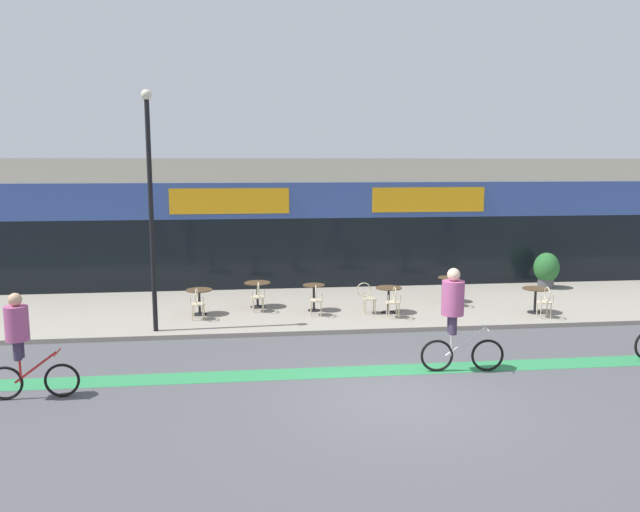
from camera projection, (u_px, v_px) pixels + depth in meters
ground_plane at (401, 399)px, 11.71m from camera, size 120.00×120.00×0.00m
sidewalk_slab at (343, 307)px, 18.82m from camera, size 40.00×5.50×0.12m
storefront_facade at (324, 220)px, 23.11m from camera, size 40.00×4.06×4.52m
bike_lane_stripe at (383, 370)px, 13.29m from camera, size 36.00×0.70×0.01m
bistro_table_0 at (199, 297)px, 17.59m from camera, size 0.74×0.74×0.73m
bistro_table_1 at (257, 289)px, 18.49m from camera, size 0.77×0.77×0.75m
bistro_table_2 at (314, 292)px, 18.04m from camera, size 0.64×0.64×0.77m
bistro_table_3 at (389, 295)px, 17.79m from camera, size 0.74×0.74×0.74m
bistro_table_4 at (448, 285)px, 19.19m from camera, size 0.63×0.63×0.78m
bistro_table_5 at (535, 295)px, 17.81m from camera, size 0.74×0.74×0.72m
cafe_chair_0_near at (197, 302)px, 16.97m from camera, size 0.43×0.59×0.90m
cafe_chair_1_near at (258, 295)px, 17.88m from camera, size 0.43×0.59×0.90m
cafe_chair_2_near at (316, 298)px, 17.43m from camera, size 0.44×0.60×0.90m
cafe_chair_3_near at (394, 300)px, 17.18m from camera, size 0.40×0.58×0.90m
cafe_chair_3_side at (367, 296)px, 17.73m from camera, size 0.58×0.41×0.90m
cafe_chair_4_near at (455, 290)px, 18.58m from camera, size 0.41×0.58×0.90m
cafe_chair_5_near at (546, 300)px, 17.20m from camera, size 0.43×0.59×0.90m
planter_pot at (546, 269)px, 21.31m from camera, size 0.85×0.85×1.22m
lamp_post at (150, 197)px, 15.46m from camera, size 0.26×0.26×6.03m
cyclist_1 at (455, 311)px, 13.05m from camera, size 1.77×0.56×2.23m
cyclist_2 at (21, 338)px, 11.53m from camera, size 1.66×0.49×2.03m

